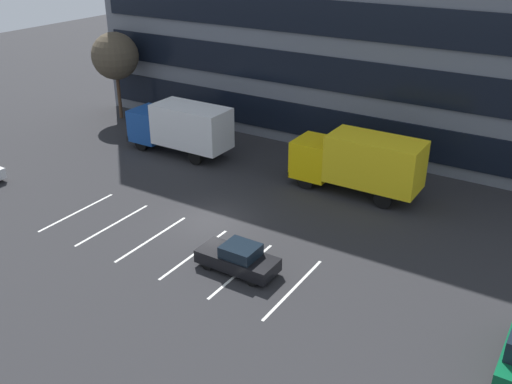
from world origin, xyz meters
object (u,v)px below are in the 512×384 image
sedan_black (238,258)px  box_truck_yellow_all (358,161)px  box_truck_blue (180,126)px  bare_tree (115,56)px

sedan_black → box_truck_yellow_all: bearing=83.1°
box_truck_yellow_all → box_truck_blue: size_ratio=1.02×
box_truck_yellow_all → box_truck_blue: 13.03m
box_truck_blue → sedan_black: 15.65m
box_truck_yellow_all → bare_tree: 22.78m
box_truck_yellow_all → sedan_black: bearing=-96.9°
box_truck_blue → sedan_black: bearing=-41.4°
box_truck_yellow_all → sedan_black: 11.05m
box_truck_yellow_all → bare_tree: bearing=172.3°
bare_tree → box_truck_blue: bearing=-21.0°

